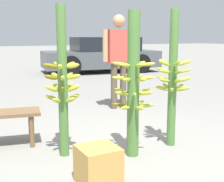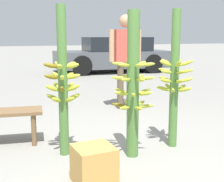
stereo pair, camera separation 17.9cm
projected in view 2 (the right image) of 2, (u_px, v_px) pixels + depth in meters
name	position (u px, v px, depth m)	size (l,w,h in m)	color
ground_plane	(130.00, 160.00, 3.39)	(80.00, 80.00, 0.00)	gray
banana_stalk_left	(63.00, 82.00, 3.42)	(0.41, 0.41, 1.67)	#4C7A38
banana_stalk_center	(133.00, 85.00, 3.38)	(0.47, 0.47, 1.60)	#4C7A38
banana_stalk_right	(174.00, 79.00, 3.69)	(0.44, 0.44, 1.64)	#4C7A38
vendor_person	(125.00, 53.00, 5.66)	(0.63, 0.23, 1.71)	brown
parked_car	(113.00, 55.00, 11.60)	(4.42, 2.35, 1.29)	#4C5156
produce_crate	(94.00, 165.00, 2.84)	(0.35, 0.35, 0.35)	#C69347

